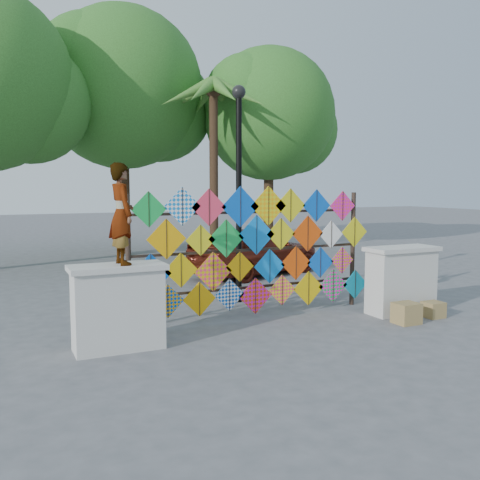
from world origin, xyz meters
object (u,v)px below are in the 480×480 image
(sedan, at_px, (255,250))
(kite_rack, at_px, (256,251))
(lamppost, at_px, (239,173))
(vendor_woman, at_px, (122,214))

(sedan, bearing_deg, kite_rack, 134.60)
(lamppost, bearing_deg, sedan, 57.63)
(kite_rack, distance_m, sedan, 4.70)
(kite_rack, height_order, lamppost, lamppost)
(vendor_woman, height_order, lamppost, lamppost)
(vendor_woman, bearing_deg, lamppost, -57.73)
(lamppost, bearing_deg, kite_rack, -100.86)
(lamppost, bearing_deg, vendor_woman, -142.98)
(vendor_woman, distance_m, sedan, 7.11)
(vendor_woman, xyz_separation_m, sedan, (4.76, 5.11, -1.35))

